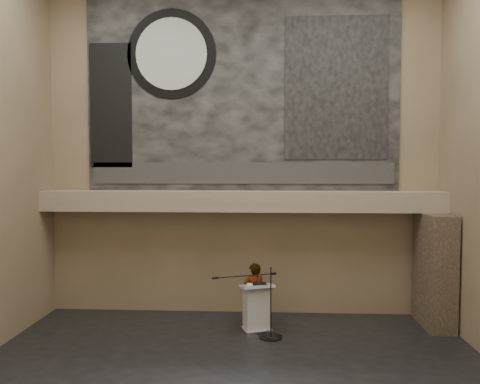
{
  "coord_description": "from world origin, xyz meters",
  "views": [
    {
      "loc": [
        0.59,
        -8.09,
        3.79
      ],
      "look_at": [
        0.0,
        3.2,
        3.2
      ],
      "focal_mm": 35.0,
      "sensor_mm": 36.0,
      "label": 1
    }
  ],
  "objects": [
    {
      "name": "speaker_person",
      "position": [
        0.35,
        2.93,
        0.76
      ],
      "size": [
        0.63,
        0.5,
        1.52
      ],
      "primitive_type": "imported",
      "rotation": [
        0.0,
        0.0,
        3.42
      ],
      "color": "white",
      "rests_on": "floor"
    },
    {
      "name": "lectern",
      "position": [
        0.42,
        2.53,
        0.55
      ],
      "size": [
        0.86,
        0.73,
        1.14
      ],
      "rotation": [
        0.0,
        0.0,
        0.33
      ],
      "color": "silver",
      "rests_on": "floor"
    },
    {
      "name": "sprinkler_left",
      "position": [
        -1.6,
        3.55,
        2.67
      ],
      "size": [
        0.04,
        0.04,
        0.06
      ],
      "primitive_type": "cylinder",
      "color": "#B2893D",
      "rests_on": "soffit"
    },
    {
      "name": "stone_pier",
      "position": [
        4.65,
        3.15,
        1.35
      ],
      "size": [
        0.6,
        1.4,
        2.7
      ],
      "primitive_type": "cube",
      "color": "#403327",
      "rests_on": "floor"
    },
    {
      "name": "wall_back",
      "position": [
        0.0,
        4.0,
        4.25
      ],
      "size": [
        10.0,
        0.02,
        8.5
      ],
      "primitive_type": "cube",
      "color": "#7A6C4D",
      "rests_on": "floor"
    },
    {
      "name": "sprinkler_right",
      "position": [
        1.9,
        3.55,
        2.67
      ],
      "size": [
        0.04,
        0.04,
        0.06
      ],
      "primitive_type": "cylinder",
      "color": "#B2893D",
      "rests_on": "soffit"
    },
    {
      "name": "floor",
      "position": [
        0.0,
        0.0,
        0.0
      ],
      "size": [
        10.0,
        10.0,
        0.0
      ],
      "primitive_type": "plane",
      "color": "black",
      "rests_on": "ground"
    },
    {
      "name": "banner_text_strip",
      "position": [
        0.0,
        3.93,
        3.65
      ],
      "size": [
        7.76,
        0.02,
        0.55
      ],
      "primitive_type": "cube",
      "color": "#2C2C2C",
      "rests_on": "banner"
    },
    {
      "name": "banner_building_print",
      "position": [
        2.4,
        3.93,
        5.8
      ],
      "size": [
        2.6,
        0.02,
        3.6
      ],
      "primitive_type": "cube",
      "color": "black",
      "rests_on": "banner"
    },
    {
      "name": "soffit",
      "position": [
        0.0,
        3.6,
        2.95
      ],
      "size": [
        10.0,
        0.8,
        0.5
      ],
      "primitive_type": "cube",
      "color": "gray",
      "rests_on": "wall_back"
    },
    {
      "name": "mic_stand",
      "position": [
        0.69,
        2.16,
        0.24
      ],
      "size": [
        1.52,
        0.75,
        1.59
      ],
      "rotation": [
        0.0,
        0.0,
        0.37
      ],
      "color": "black",
      "rests_on": "floor"
    },
    {
      "name": "papers",
      "position": [
        0.3,
        2.52,
        1.1
      ],
      "size": [
        0.24,
        0.3,
        0.0
      ],
      "primitive_type": "cube",
      "rotation": [
        0.0,
        0.0,
        0.13
      ],
      "color": "white",
      "rests_on": "lectern"
    },
    {
      "name": "banner",
      "position": [
        0.0,
        3.97,
        5.7
      ],
      "size": [
        8.0,
        0.05,
        5.0
      ],
      "primitive_type": "cube",
      "color": "black",
      "rests_on": "wall_back"
    },
    {
      "name": "banner_clock_face",
      "position": [
        -1.8,
        3.91,
        6.7
      ],
      "size": [
        1.84,
        0.02,
        1.84
      ],
      "primitive_type": "cylinder",
      "rotation": [
        1.57,
        0.0,
        0.0
      ],
      "color": "silver",
      "rests_on": "banner"
    },
    {
      "name": "banner_brick_print",
      "position": [
        -3.4,
        3.93,
        5.4
      ],
      "size": [
        1.1,
        0.02,
        3.2
      ],
      "primitive_type": "cube",
      "color": "black",
      "rests_on": "banner"
    },
    {
      "name": "banner_clock_rim",
      "position": [
        -1.8,
        3.93,
        6.7
      ],
      "size": [
        2.3,
        0.02,
        2.3
      ],
      "primitive_type": "cylinder",
      "rotation": [
        1.57,
        0.0,
        0.0
      ],
      "color": "black",
      "rests_on": "banner"
    },
    {
      "name": "wall_front",
      "position": [
        0.0,
        -4.0,
        4.25
      ],
      "size": [
        10.0,
        0.02,
        8.5
      ],
      "primitive_type": "cube",
      "color": "#7A6C4D",
      "rests_on": "floor"
    },
    {
      "name": "binder",
      "position": [
        0.49,
        2.54,
        1.12
      ],
      "size": [
        0.34,
        0.28,
        0.04
      ],
      "primitive_type": "cube",
      "rotation": [
        0.0,
        0.0,
        0.1
      ],
      "color": "black",
      "rests_on": "lectern"
    }
  ]
}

